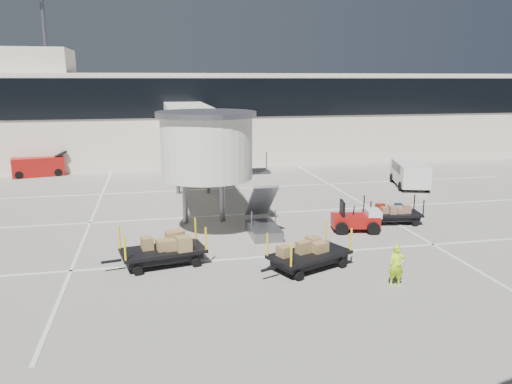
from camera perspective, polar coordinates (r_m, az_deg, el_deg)
The scene contains 11 objects.
ground at distance 20.51m, azimuth 7.85°, elevation -8.85°, with size 140.00×140.00×0.00m, color #A7A095.
lane_markings at distance 28.87m, azimuth 0.40°, elevation -2.30°, with size 40.00×30.00×0.02m.
terminal at distance 48.37m, azimuth -4.47°, elevation 8.69°, with size 64.00×12.11×15.20m.
jet_bridge at distance 30.46m, azimuth -6.90°, elevation 6.59°, with size 5.70×20.40×6.03m.
baggage_tug at distance 25.71m, azimuth 11.43°, elevation -3.16°, with size 2.56×1.92×1.56m.
suitcase_cart at distance 27.56m, azimuth 15.49°, elevation -2.43°, with size 3.65×1.86×1.40m.
box_cart_near at distance 20.44m, azimuth 5.99°, elevation -7.14°, with size 4.07×2.83×1.59m.
box_cart_far at distance 20.98m, azimuth -10.91°, elevation -6.65°, with size 4.25×2.30×1.63m.
ground_worker at distance 19.34m, azimuth 15.77°, elevation -8.08°, with size 0.57×0.38×1.58m, color #B7E918.
minivan at distance 37.28m, azimuth 17.12°, elevation 2.22°, with size 3.07×4.96×1.75m.
belt_loader at distance 43.15m, azimuth -23.58°, elevation 2.69°, with size 4.33×2.37×1.98m.
Camera 1 is at (-6.59, -17.91, 7.51)m, focal length 35.00 mm.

